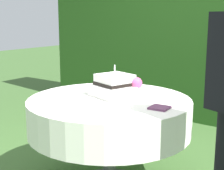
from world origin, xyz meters
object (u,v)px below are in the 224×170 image
at_px(wedding_cake, 116,86).
at_px(serving_plate_near, 166,97).
at_px(serving_plate_left, 122,108).
at_px(serving_plate_right, 120,85).
at_px(serving_plate_far, 54,100).
at_px(napkin_stack, 160,108).
at_px(cake_table, 109,115).

bearing_deg(wedding_cake, serving_plate_near, 29.35).
height_order(serving_plate_left, serving_plate_right, same).
relative_size(serving_plate_far, serving_plate_right, 0.73).
xyz_separation_m(serving_plate_left, napkin_stack, (0.21, 0.16, 0.00)).
bearing_deg(serving_plate_left, cake_table, 143.40).
bearing_deg(serving_plate_right, wedding_cake, -59.83).
distance_m(serving_plate_near, serving_plate_left, 0.49).
xyz_separation_m(serving_plate_far, serving_plate_right, (0.07, 0.77, 0.00)).
xyz_separation_m(wedding_cake, serving_plate_left, (0.26, -0.28, -0.08)).
distance_m(wedding_cake, serving_plate_near, 0.41).
xyz_separation_m(serving_plate_near, napkin_stack, (0.11, -0.32, 0.00)).
bearing_deg(cake_table, napkin_stack, -3.31).
bearing_deg(serving_plate_near, serving_plate_far, -136.26).
height_order(serving_plate_far, serving_plate_left, same).
bearing_deg(serving_plate_near, napkin_stack, -70.98).
bearing_deg(serving_plate_near, serving_plate_right, 163.42).
xyz_separation_m(cake_table, serving_plate_left, (0.25, -0.19, 0.14)).
height_order(cake_table, serving_plate_left, serving_plate_left).
distance_m(serving_plate_far, serving_plate_left, 0.55).
height_order(serving_plate_near, napkin_stack, napkin_stack).
distance_m(serving_plate_near, napkin_stack, 0.34).
distance_m(serving_plate_right, napkin_stack, 0.83).
height_order(wedding_cake, serving_plate_far, wedding_cake).
bearing_deg(wedding_cake, napkin_stack, -14.91).
bearing_deg(serving_plate_far, wedding_cake, 55.37).
height_order(wedding_cake, napkin_stack, wedding_cake).
xyz_separation_m(cake_table, serving_plate_right, (-0.22, 0.46, 0.14)).
relative_size(serving_plate_far, serving_plate_left, 0.95).
xyz_separation_m(serving_plate_far, serving_plate_left, (0.54, 0.13, 0.00)).
bearing_deg(serving_plate_far, cake_table, 47.24).
height_order(wedding_cake, serving_plate_near, wedding_cake).
bearing_deg(serving_plate_left, napkin_stack, 37.85).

